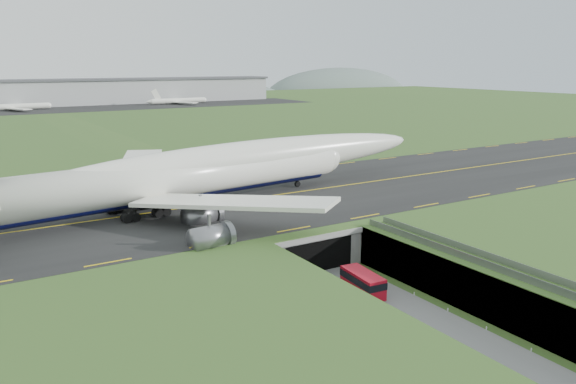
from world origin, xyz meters
TOP-DOWN VIEW (x-y plane):
  - ground at (0.00, 0.00)m, footprint 900.00×900.00m
  - airfield_deck at (0.00, 0.00)m, footprint 800.00×800.00m
  - trench_road at (0.00, -7.50)m, footprint 12.00×75.00m
  - taxiway at (0.00, 33.00)m, footprint 800.00×44.00m
  - tunnel_portal at (0.00, 16.71)m, footprint 17.00×22.30m
  - guideway at (11.00, -19.11)m, footprint 3.00×53.00m
  - jumbo_jet at (-6.70, 34.52)m, footprint 105.33×65.39m
  - shuttle_tram at (0.46, -1.75)m, footprint 3.53×7.71m
  - cargo_terminal at (-0.04, 299.41)m, footprint 320.00×67.00m
  - distant_hills at (64.38, 430.00)m, footprint 700.00×91.00m

SIDE VIEW (x-z plane):
  - distant_hills at x=64.38m, z-range -34.00..26.00m
  - ground at x=0.00m, z-range 0.00..0.00m
  - trench_road at x=0.00m, z-range 0.00..0.20m
  - shuttle_tram at x=0.46m, z-range 0.15..3.20m
  - airfield_deck at x=0.00m, z-range 0.00..6.00m
  - tunnel_portal at x=0.00m, z-range 0.33..6.33m
  - guideway at x=11.00m, z-range 1.80..8.85m
  - taxiway at x=0.00m, z-range 6.00..6.18m
  - jumbo_jet at x=-6.70m, z-range 0.99..22.77m
  - cargo_terminal at x=-0.04m, z-range 6.16..21.76m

